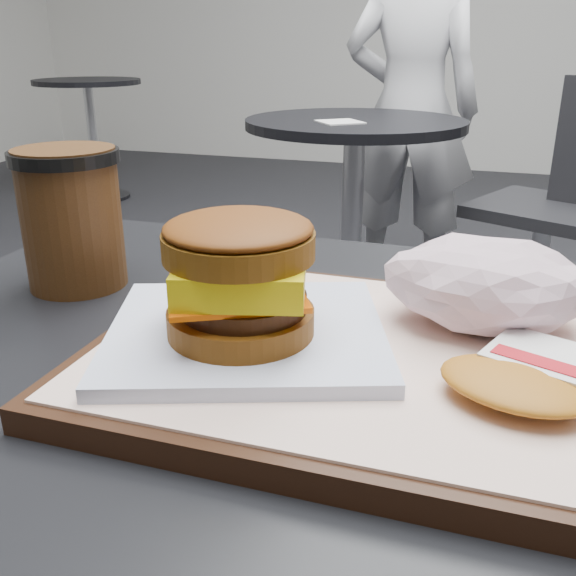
# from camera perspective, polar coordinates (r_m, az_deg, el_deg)

# --- Properties ---
(customer_table) EXTENTS (0.80, 0.60, 0.77)m
(customer_table) POSITION_cam_1_polar(r_m,az_deg,el_deg) (0.57, 3.88, -23.61)
(customer_table) COLOR #A5A5AA
(customer_table) RESTS_ON ground
(serving_tray) EXTENTS (0.38, 0.28, 0.02)m
(serving_tray) POSITION_cam_1_polar(r_m,az_deg,el_deg) (0.45, 7.33, -6.44)
(serving_tray) COLOR black
(serving_tray) RESTS_ON customer_table
(breakfast_sandwich) EXTENTS (0.24, 0.22, 0.09)m
(breakfast_sandwich) POSITION_cam_1_polar(r_m,az_deg,el_deg) (0.43, -4.09, -0.23)
(breakfast_sandwich) COLOR white
(breakfast_sandwich) RESTS_ON serving_tray
(hash_brown) EXTENTS (0.13, 0.11, 0.02)m
(hash_brown) POSITION_cam_1_polar(r_m,az_deg,el_deg) (0.41, 21.65, -7.41)
(hash_brown) COLOR white
(hash_brown) RESTS_ON serving_tray
(crumpled_wrapper) EXTENTS (0.14, 0.11, 0.06)m
(crumpled_wrapper) POSITION_cam_1_polar(r_m,az_deg,el_deg) (0.49, 17.13, 0.40)
(crumpled_wrapper) COLOR silver
(crumpled_wrapper) RESTS_ON serving_tray
(coffee_cup) EXTENTS (0.10, 0.10, 0.13)m
(coffee_cup) POSITION_cam_1_polar(r_m,az_deg,el_deg) (0.62, -18.72, 6.31)
(coffee_cup) COLOR #3C210E
(coffee_cup) RESTS_ON customer_table
(neighbor_table) EXTENTS (0.70, 0.70, 0.75)m
(neighbor_table) POSITION_cam_1_polar(r_m,az_deg,el_deg) (2.14, 5.82, 9.40)
(neighbor_table) COLOR black
(neighbor_table) RESTS_ON ground
(napkin) EXTENTS (0.17, 0.17, 0.00)m
(napkin) POSITION_cam_1_polar(r_m,az_deg,el_deg) (2.01, 4.63, 14.50)
(napkin) COLOR white
(napkin) RESTS_ON neighbor_table
(neighbor_chair) EXTENTS (0.66, 0.56, 0.88)m
(neighbor_chair) POSITION_cam_1_polar(r_m,az_deg,el_deg) (2.28, 23.81, 7.45)
(neighbor_chair) COLOR #B1B1B6
(neighbor_chair) RESTS_ON ground
(patron) EXTENTS (0.54, 0.37, 1.45)m
(patron) POSITION_cam_1_polar(r_m,az_deg,el_deg) (2.65, 10.84, 15.30)
(patron) COLOR silver
(patron) RESTS_ON ground
(bg_table_mid) EXTENTS (0.66, 0.66, 0.75)m
(bg_table_mid) POSITION_cam_1_polar(r_m,az_deg,el_deg) (4.39, -17.19, 14.86)
(bg_table_mid) COLOR black
(bg_table_mid) RESTS_ON ground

